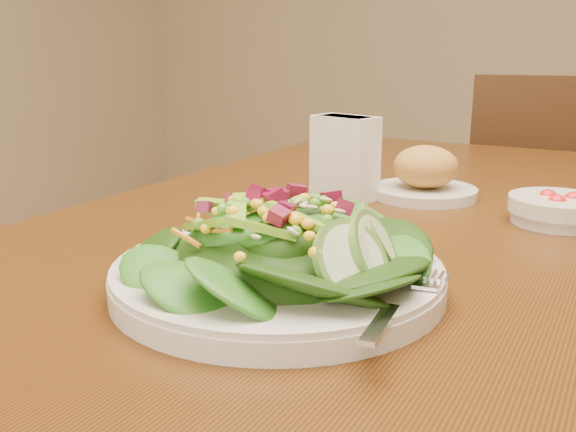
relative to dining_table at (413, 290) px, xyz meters
name	(u,v)px	position (x,y,z in m)	size (l,w,h in m)	color
dining_table	(413,290)	(0.00, 0.00, 0.00)	(0.90, 1.40, 0.75)	#52280B
chair_far	(543,236)	(0.05, 0.97, -0.17)	(0.48, 0.48, 0.90)	#36200D
salad_plate	(287,257)	(-0.02, -0.31, 0.13)	(0.31, 0.31, 0.09)	beige
bread_plate	(425,176)	(-0.03, 0.12, 0.13)	(0.16, 0.16, 0.08)	beige
tomato_bowl	(558,209)	(0.17, 0.06, 0.12)	(0.12, 0.12, 0.04)	beige
napkin_holder	(345,155)	(-0.13, 0.06, 0.17)	(0.10, 0.07, 0.12)	white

